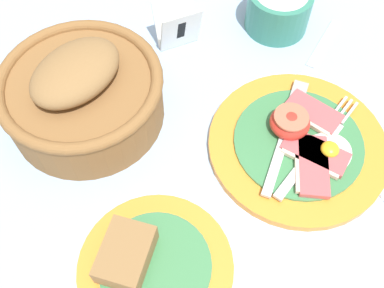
# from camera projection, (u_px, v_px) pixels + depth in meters

# --- Properties ---
(ground_plane) EXTENTS (3.00, 3.00, 0.00)m
(ground_plane) POSITION_uv_depth(u_px,v_px,m) (261.00, 181.00, 0.56)
(ground_plane) COLOR #93B2DB
(breakfast_plate) EXTENTS (0.23, 0.23, 0.04)m
(breakfast_plate) POSITION_uv_depth(u_px,v_px,m) (299.00, 143.00, 0.58)
(breakfast_plate) COLOR orange
(breakfast_plate) RESTS_ON ground_plane
(bread_plate) EXTENTS (0.17, 0.17, 0.05)m
(bread_plate) POSITION_uv_depth(u_px,v_px,m) (150.00, 266.00, 0.49)
(bread_plate) COLOR orange
(bread_plate) RESTS_ON ground_plane
(sugar_cup) EXTENTS (0.10, 0.10, 0.06)m
(sugar_cup) POSITION_uv_depth(u_px,v_px,m) (279.00, 8.00, 0.68)
(sugar_cup) COLOR #337F6B
(sugar_cup) RESTS_ON ground_plane
(bread_basket) EXTENTS (0.21, 0.21, 0.11)m
(bread_basket) POSITION_uv_depth(u_px,v_px,m) (82.00, 93.00, 0.58)
(bread_basket) COLOR brown
(bread_basket) RESTS_ON ground_plane
(number_card) EXTENTS (0.07, 0.05, 0.07)m
(number_card) POSITION_uv_depth(u_px,v_px,m) (178.00, 26.00, 0.65)
(number_card) COLOR white
(number_card) RESTS_ON ground_plane
(teaspoon_by_saucer) EXTENTS (0.18, 0.10, 0.01)m
(teaspoon_by_saucer) POSITION_uv_depth(u_px,v_px,m) (304.00, 75.00, 0.65)
(teaspoon_by_saucer) COLOR silver
(teaspoon_by_saucer) RESTS_ON ground_plane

